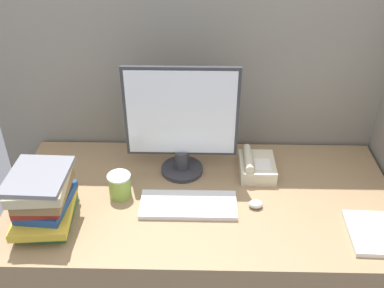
{
  "coord_description": "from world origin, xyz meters",
  "views": [
    {
      "loc": [
        -0.01,
        -1.07,
        2.01
      ],
      "look_at": [
        -0.05,
        0.45,
        1.01
      ],
      "focal_mm": 42.0,
      "sensor_mm": 36.0,
      "label": 1
    }
  ],
  "objects_px": {
    "monitor": "(181,123)",
    "keyboard": "(188,205)",
    "mouse": "(256,204)",
    "book_stack": "(43,198)",
    "coffee_cup": "(120,185)",
    "desk_telephone": "(256,166)"
  },
  "relations": [
    {
      "from": "monitor",
      "to": "keyboard",
      "type": "distance_m",
      "value": 0.35
    },
    {
      "from": "keyboard",
      "to": "mouse",
      "type": "distance_m",
      "value": 0.28
    },
    {
      "from": "monitor",
      "to": "book_stack",
      "type": "xyz_separation_m",
      "value": [
        -0.52,
        -0.34,
        -0.14
      ]
    },
    {
      "from": "keyboard",
      "to": "coffee_cup",
      "type": "height_order",
      "value": "coffee_cup"
    },
    {
      "from": "monitor",
      "to": "coffee_cup",
      "type": "height_order",
      "value": "monitor"
    },
    {
      "from": "keyboard",
      "to": "book_stack",
      "type": "bearing_deg",
      "value": -170.2
    },
    {
      "from": "desk_telephone",
      "to": "monitor",
      "type": "bearing_deg",
      "value": 178.34
    },
    {
      "from": "book_stack",
      "to": "keyboard",
      "type": "bearing_deg",
      "value": 9.8
    },
    {
      "from": "mouse",
      "to": "coffee_cup",
      "type": "distance_m",
      "value": 0.57
    },
    {
      "from": "monitor",
      "to": "desk_telephone",
      "type": "relative_size",
      "value": 2.62
    },
    {
      "from": "monitor",
      "to": "keyboard",
      "type": "height_order",
      "value": "monitor"
    },
    {
      "from": "monitor",
      "to": "mouse",
      "type": "xyz_separation_m",
      "value": [
        0.31,
        -0.24,
        -0.24
      ]
    },
    {
      "from": "mouse",
      "to": "desk_telephone",
      "type": "relative_size",
      "value": 0.3
    },
    {
      "from": "monitor",
      "to": "mouse",
      "type": "relative_size",
      "value": 8.81
    },
    {
      "from": "keyboard",
      "to": "book_stack",
      "type": "relative_size",
      "value": 1.26
    },
    {
      "from": "mouse",
      "to": "book_stack",
      "type": "relative_size",
      "value": 0.18
    },
    {
      "from": "keyboard",
      "to": "coffee_cup",
      "type": "distance_m",
      "value": 0.3
    },
    {
      "from": "monitor",
      "to": "coffee_cup",
      "type": "xyz_separation_m",
      "value": [
        -0.25,
        -0.18,
        -0.2
      ]
    },
    {
      "from": "coffee_cup",
      "to": "mouse",
      "type": "bearing_deg",
      "value": -6.25
    },
    {
      "from": "keyboard",
      "to": "desk_telephone",
      "type": "xyz_separation_m",
      "value": [
        0.3,
        0.24,
        0.03
      ]
    },
    {
      "from": "monitor",
      "to": "book_stack",
      "type": "height_order",
      "value": "monitor"
    },
    {
      "from": "monitor",
      "to": "keyboard",
      "type": "bearing_deg",
      "value": -81.76
    }
  ]
}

